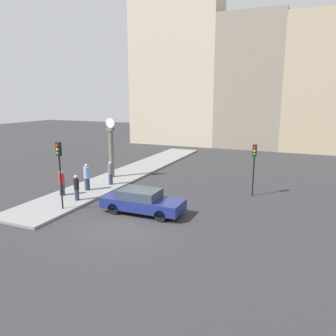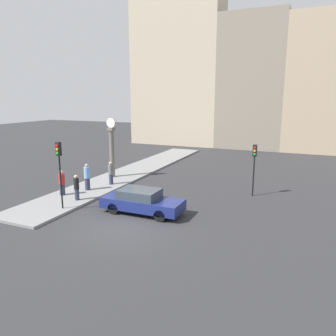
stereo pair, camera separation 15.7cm
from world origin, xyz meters
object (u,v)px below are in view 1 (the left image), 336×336
(sedan_car, at_px, (142,201))
(pedestrian_black_jacket, at_px, (76,188))
(traffic_light_far, at_px, (254,159))
(pedestrian_red_top, at_px, (62,183))
(street_clock, at_px, (111,149))
(pedestrian_grey_jacket, at_px, (110,173))
(traffic_light_near, at_px, (59,162))
(pedestrian_blue_stripe, at_px, (87,177))

(sedan_car, relative_size, pedestrian_black_jacket, 2.88)
(traffic_light_far, xyz_separation_m, pedestrian_red_top, (-11.32, -5.22, -1.50))
(street_clock, relative_size, pedestrian_red_top, 2.88)
(pedestrian_grey_jacket, relative_size, pedestrian_red_top, 1.03)
(pedestrian_black_jacket, xyz_separation_m, pedestrian_red_top, (-1.56, 0.48, -0.00))
(traffic_light_near, xyz_separation_m, pedestrian_blue_stripe, (-1.04, 3.71, -1.83))
(street_clock, distance_m, pedestrian_red_top, 5.74)
(pedestrian_grey_jacket, distance_m, pedestrian_black_jacket, 4.02)
(street_clock, bearing_deg, pedestrian_grey_jacket, -59.88)
(traffic_light_near, xyz_separation_m, traffic_light_far, (9.52, 7.29, -0.43))
(traffic_light_far, xyz_separation_m, street_clock, (-11.06, 0.33, -0.07))
(sedan_car, xyz_separation_m, pedestrian_grey_jacket, (-4.73, 4.14, 0.30))
(traffic_light_far, distance_m, pedestrian_grey_jacket, 10.14)
(pedestrian_red_top, bearing_deg, pedestrian_blue_stripe, 65.05)
(traffic_light_near, height_order, pedestrian_blue_stripe, traffic_light_near)
(street_clock, height_order, pedestrian_blue_stripe, street_clock)
(sedan_car, distance_m, pedestrian_black_jacket, 4.60)
(traffic_light_far, bearing_deg, sedan_car, -131.62)
(pedestrian_grey_jacket, height_order, pedestrian_red_top, pedestrian_grey_jacket)
(pedestrian_blue_stripe, bearing_deg, street_clock, 97.37)
(sedan_car, distance_m, traffic_light_near, 5.09)
(sedan_car, xyz_separation_m, traffic_light_near, (-4.35, -1.48, 2.19))
(sedan_car, bearing_deg, pedestrian_red_top, 174.46)
(sedan_car, height_order, pedestrian_grey_jacket, pedestrian_grey_jacket)
(pedestrian_grey_jacket, bearing_deg, pedestrian_blue_stripe, -109.14)
(street_clock, relative_size, pedestrian_grey_jacket, 2.79)
(sedan_car, bearing_deg, pedestrian_blue_stripe, 157.49)
(traffic_light_far, relative_size, pedestrian_blue_stripe, 1.87)
(pedestrian_red_top, bearing_deg, pedestrian_grey_jacket, 68.12)
(traffic_light_near, distance_m, pedestrian_grey_jacket, 5.93)
(sedan_car, relative_size, street_clock, 0.98)
(sedan_car, distance_m, traffic_light_far, 7.97)
(pedestrian_black_jacket, height_order, pedestrian_red_top, pedestrian_red_top)
(street_clock, height_order, pedestrian_red_top, street_clock)
(street_clock, bearing_deg, traffic_light_near, -78.56)
(traffic_light_near, height_order, pedestrian_grey_jacket, traffic_light_near)
(pedestrian_red_top, bearing_deg, pedestrian_black_jacket, -17.07)
(pedestrian_blue_stripe, bearing_deg, pedestrian_black_jacket, -69.32)
(traffic_light_near, relative_size, street_clock, 0.81)
(street_clock, bearing_deg, pedestrian_black_jacket, -77.79)
(traffic_light_near, distance_m, pedestrian_black_jacket, 2.51)
(pedestrian_grey_jacket, xyz_separation_m, pedestrian_blue_stripe, (-0.66, -1.90, 0.06))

